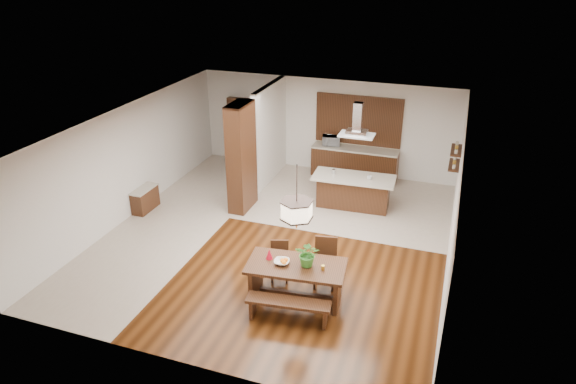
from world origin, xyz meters
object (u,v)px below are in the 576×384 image
at_px(fruit_bowl, 282,262).
at_px(kitchen_island, 353,191).
at_px(dining_chair_right, 325,264).
at_px(range_hood, 358,119).
at_px(microwave, 331,140).
at_px(dining_table, 296,274).
at_px(hallway_console, 145,199).
at_px(dining_chair_left, 279,262).
at_px(pendant_lantern, 297,198).
at_px(dining_bench, 288,311).
at_px(foliage_plant, 308,254).
at_px(island_cup, 369,178).

bearing_deg(fruit_bowl, kitchen_island, 84.07).
height_order(dining_chair_right, range_hood, range_hood).
bearing_deg(microwave, dining_table, -96.48).
relative_size(dining_table, fruit_bowl, 6.74).
relative_size(hallway_console, dining_chair_left, 1.03).
relative_size(pendant_lantern, fruit_bowl, 4.39).
distance_m(dining_bench, pendant_lantern, 2.14).
height_order(foliage_plant, range_hood, range_hood).
bearing_deg(pendant_lantern, range_hood, 87.62).
distance_m(pendant_lantern, range_hood, 4.41).
bearing_deg(microwave, foliage_plant, -94.47).
xyz_separation_m(dining_chair_left, fruit_bowl, (0.26, -0.58, 0.41)).
bearing_deg(dining_chair_left, hallway_console, 139.59).
distance_m(dining_bench, dining_chair_left, 1.38).
distance_m(foliage_plant, range_hood, 4.57).
xyz_separation_m(dining_chair_left, kitchen_island, (0.72, 3.86, 0.03)).
relative_size(dining_chair_left, microwave, 1.61).
relative_size(dining_chair_left, island_cup, 6.45).
xyz_separation_m(dining_table, pendant_lantern, (0.00, 0.00, 1.66)).
distance_m(hallway_console, foliage_plant, 5.80).
relative_size(dining_chair_left, fruit_bowl, 2.86).
bearing_deg(pendant_lantern, dining_table, 180.00).
xyz_separation_m(fruit_bowl, kitchen_island, (0.46, 4.44, -0.38)).
bearing_deg(dining_chair_left, microwave, 76.40).
distance_m(dining_table, foliage_plant, 0.52).
height_order(kitchen_island, range_hood, range_hood).
relative_size(dining_bench, foliage_plant, 3.06).
relative_size(hallway_console, kitchen_island, 0.40).
relative_size(dining_table, kitchen_island, 0.91).
bearing_deg(foliage_plant, dining_table, -168.04).
bearing_deg(fruit_bowl, microwave, 96.30).
distance_m(pendant_lantern, kitchen_island, 4.74).
relative_size(dining_table, pendant_lantern, 1.54).
bearing_deg(pendant_lantern, microwave, 98.79).
bearing_deg(dining_chair_left, fruit_bowl, -83.68).
height_order(dining_chair_right, fruit_bowl, dining_chair_right).
height_order(hallway_console, range_hood, range_hood).
bearing_deg(dining_bench, dining_chair_left, 116.86).
height_order(foliage_plant, kitchen_island, foliage_plant).
bearing_deg(range_hood, microwave, 120.11).
height_order(kitchen_island, microwave, microwave).
height_order(hallway_console, dining_table, dining_table).
height_order(kitchen_island, island_cup, island_cup).
bearing_deg(fruit_bowl, dining_chair_left, 114.30).
distance_m(dining_table, island_cup, 4.37).
distance_m(kitchen_island, island_cup, 0.65).
xyz_separation_m(hallway_console, dining_table, (5.03, -2.38, 0.27)).
relative_size(dining_chair_left, kitchen_island, 0.39).
bearing_deg(kitchen_island, island_cup, -13.76).
xyz_separation_m(hallway_console, fruit_bowl, (4.75, -2.43, 0.52)).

